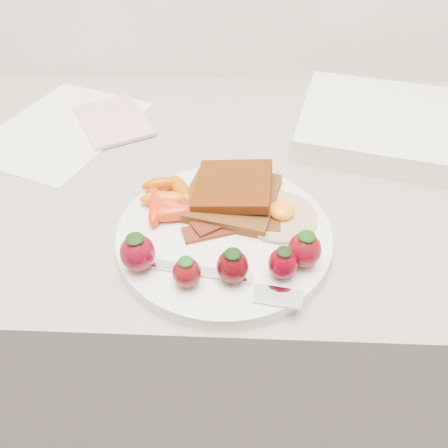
{
  "coord_description": "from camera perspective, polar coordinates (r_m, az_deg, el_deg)",
  "views": [
    {
      "loc": [
        0.04,
        1.15,
        1.3
      ],
      "look_at": [
        0.02,
        1.54,
        0.93
      ],
      "focal_mm": 35.0,
      "sensor_mm": 36.0,
      "label": 1
    }
  ],
  "objects": [
    {
      "name": "toast_upper",
      "position": [
        0.58,
        1.21,
        5.02
      ],
      "size": [
        0.11,
        0.11,
        0.02
      ],
      "primitive_type": "cube",
      "rotation": [
        0.0,
        -0.1,
        -0.08
      ],
      "color": "#421C06",
      "rests_on": "toast_lower"
    },
    {
      "name": "baby_carrots",
      "position": [
        0.58,
        -7.59,
        3.08
      ],
      "size": [
        0.08,
        0.1,
        0.02
      ],
      "color": "orange",
      "rests_on": "plate"
    },
    {
      "name": "toast_lower",
      "position": [
        0.58,
        0.92,
        3.48
      ],
      "size": [
        0.14,
        0.14,
        0.01
      ],
      "primitive_type": "cube",
      "rotation": [
        0.0,
        0.0,
        -0.24
      ],
      "color": "#3E270C",
      "rests_on": "plate"
    },
    {
      "name": "counter",
      "position": [
        1.01,
        -0.85,
        -13.4
      ],
      "size": [
        2.0,
        0.6,
        0.9
      ],
      "primitive_type": "cube",
      "color": "gray",
      "rests_on": "ground"
    },
    {
      "name": "appliance",
      "position": [
        0.79,
        21.55,
        11.83
      ],
      "size": [
        0.36,
        0.32,
        0.04
      ],
      "primitive_type": "cube",
      "rotation": [
        0.0,
        0.0,
        -0.24
      ],
      "color": "white",
      "rests_on": "counter"
    },
    {
      "name": "notepad",
      "position": [
        0.81,
        -14.26,
        13.0
      ],
      "size": [
        0.17,
        0.19,
        0.01
      ],
      "primitive_type": "cube",
      "rotation": [
        0.0,
        0.0,
        0.51
      ],
      "color": "#E4A6B1",
      "rests_on": "paper_sheet"
    },
    {
      "name": "strawberries",
      "position": [
        0.48,
        0.25,
        -4.54
      ],
      "size": [
        0.23,
        0.07,
        0.05
      ],
      "color": "maroon",
      "rests_on": "plate"
    },
    {
      "name": "paper_sheet",
      "position": [
        0.82,
        -20.38,
        11.67
      ],
      "size": [
        0.29,
        0.33,
        0.0
      ],
      "primitive_type": "cube",
      "rotation": [
        0.0,
        0.0,
        -0.37
      ],
      "color": "white",
      "rests_on": "counter"
    },
    {
      "name": "plate",
      "position": [
        0.55,
        -0.0,
        -1.42
      ],
      "size": [
        0.27,
        0.27,
        0.02
      ],
      "primitive_type": "cylinder",
      "color": "white",
      "rests_on": "counter"
    },
    {
      "name": "bacon_strips",
      "position": [
        0.55,
        1.0,
        0.33
      ],
      "size": [
        0.13,
        0.09,
        0.01
      ],
      "color": "#390909",
      "rests_on": "plate"
    },
    {
      "name": "fork",
      "position": [
        0.49,
        1.21,
        -7.56
      ],
      "size": [
        0.18,
        0.06,
        0.0
      ],
      "color": "silver",
      "rests_on": "plate"
    },
    {
      "name": "fried_egg",
      "position": [
        0.56,
        7.34,
        1.2
      ],
      "size": [
        0.12,
        0.12,
        0.02
      ],
      "color": "beige",
      "rests_on": "plate"
    }
  ]
}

